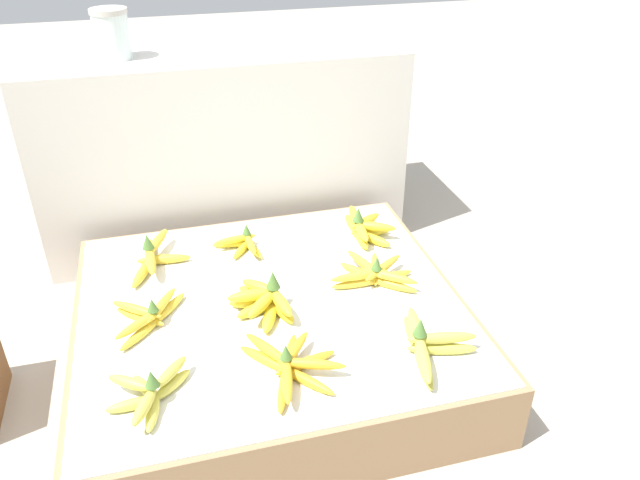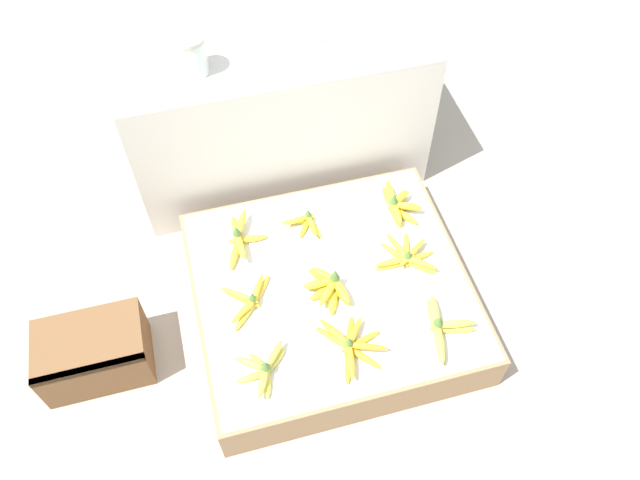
{
  "view_description": "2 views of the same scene",
  "coord_description": "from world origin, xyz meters",
  "px_view_note": "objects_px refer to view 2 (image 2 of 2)",
  "views": [
    {
      "loc": [
        -0.22,
        -1.35,
        1.2
      ],
      "look_at": [
        0.15,
        0.02,
        0.35
      ],
      "focal_mm": 35.0,
      "sensor_mm": 36.0,
      "label": 1
    },
    {
      "loc": [
        -0.37,
        -1.21,
        2.19
      ],
      "look_at": [
        -0.01,
        0.13,
        0.3
      ],
      "focal_mm": 35.0,
      "sensor_mm": 36.0,
      "label": 2
    }
  ],
  "objects_px": {
    "banana_bunch_front_left": "(263,369)",
    "banana_bunch_back_midright": "(398,205)",
    "banana_bunch_middle_left": "(248,300)",
    "glass_jar": "(192,55)",
    "banana_bunch_front_midleft": "(351,345)",
    "banana_bunch_back_left": "(240,238)",
    "wooden_crate": "(94,353)",
    "banana_bunch_middle_midright": "(406,257)",
    "banana_bunch_front_midright": "(442,328)",
    "banana_bunch_middle_midleft": "(328,287)",
    "banana_bunch_back_midleft": "(305,222)",
    "foam_tray_white": "(372,40)"
  },
  "relations": [
    {
      "from": "banana_bunch_middle_midright",
      "to": "glass_jar",
      "type": "distance_m",
      "value": 1.1
    },
    {
      "from": "banana_bunch_back_midright",
      "to": "glass_jar",
      "type": "bearing_deg",
      "value": 146.6
    },
    {
      "from": "banana_bunch_front_midright",
      "to": "banana_bunch_back_midleft",
      "type": "relative_size",
      "value": 1.91
    },
    {
      "from": "banana_bunch_front_midright",
      "to": "banana_bunch_front_left",
      "type": "bearing_deg",
      "value": 178.65
    },
    {
      "from": "wooden_crate",
      "to": "banana_bunch_front_midright",
      "type": "height_order",
      "value": "banana_bunch_front_midright"
    },
    {
      "from": "banana_bunch_front_midleft",
      "to": "banana_bunch_back_left",
      "type": "relative_size",
      "value": 0.99
    },
    {
      "from": "banana_bunch_middle_left",
      "to": "banana_bunch_back_midright",
      "type": "height_order",
      "value": "banana_bunch_back_midright"
    },
    {
      "from": "banana_bunch_front_midleft",
      "to": "banana_bunch_front_midright",
      "type": "bearing_deg",
      "value": -4.14
    },
    {
      "from": "banana_bunch_front_midright",
      "to": "foam_tray_white",
      "type": "xyz_separation_m",
      "value": [
        0.04,
        1.04,
        0.47
      ]
    },
    {
      "from": "banana_bunch_middle_left",
      "to": "banana_bunch_front_midright",
      "type": "bearing_deg",
      "value": -24.96
    },
    {
      "from": "banana_bunch_middle_midright",
      "to": "wooden_crate",
      "type": "bearing_deg",
      "value": -178.24
    },
    {
      "from": "banana_bunch_front_midleft",
      "to": "banana_bunch_middle_midleft",
      "type": "distance_m",
      "value": 0.25
    },
    {
      "from": "banana_bunch_front_left",
      "to": "banana_bunch_back_midright",
      "type": "distance_m",
      "value": 0.88
    },
    {
      "from": "banana_bunch_middle_midleft",
      "to": "banana_bunch_back_midright",
      "type": "xyz_separation_m",
      "value": [
        0.38,
        0.31,
        -0.0
      ]
    },
    {
      "from": "wooden_crate",
      "to": "banana_bunch_back_midright",
      "type": "distance_m",
      "value": 1.3
    },
    {
      "from": "banana_bunch_middle_left",
      "to": "wooden_crate",
      "type": "bearing_deg",
      "value": -179.28
    },
    {
      "from": "banana_bunch_front_midright",
      "to": "banana_bunch_middle_midright",
      "type": "distance_m",
      "value": 0.33
    },
    {
      "from": "wooden_crate",
      "to": "glass_jar",
      "type": "height_order",
      "value": "glass_jar"
    },
    {
      "from": "wooden_crate",
      "to": "banana_bunch_front_left",
      "type": "distance_m",
      "value": 0.65
    },
    {
      "from": "banana_bunch_back_midleft",
      "to": "banana_bunch_back_left",
      "type": "bearing_deg",
      "value": -177.33
    },
    {
      "from": "banana_bunch_back_midright",
      "to": "banana_bunch_back_midleft",
      "type": "bearing_deg",
      "value": 177.81
    },
    {
      "from": "banana_bunch_back_left",
      "to": "banana_bunch_middle_midright",
      "type": "bearing_deg",
      "value": -22.84
    },
    {
      "from": "banana_bunch_middle_left",
      "to": "banana_bunch_back_left",
      "type": "bearing_deg",
      "value": 85.72
    },
    {
      "from": "banana_bunch_middle_left",
      "to": "glass_jar",
      "type": "height_order",
      "value": "glass_jar"
    },
    {
      "from": "banana_bunch_middle_left",
      "to": "banana_bunch_front_left",
      "type": "bearing_deg",
      "value": -90.97
    },
    {
      "from": "banana_bunch_middle_midright",
      "to": "banana_bunch_middle_left",
      "type": "bearing_deg",
      "value": -177.26
    },
    {
      "from": "banana_bunch_middle_midleft",
      "to": "banana_bunch_back_midright",
      "type": "height_order",
      "value": "banana_bunch_middle_midleft"
    },
    {
      "from": "banana_bunch_back_left",
      "to": "foam_tray_white",
      "type": "xyz_separation_m",
      "value": [
        0.66,
        0.45,
        0.47
      ]
    },
    {
      "from": "wooden_crate",
      "to": "banana_bunch_middle_midleft",
      "type": "xyz_separation_m",
      "value": [
        0.88,
        -0.02,
        0.12
      ]
    },
    {
      "from": "banana_bunch_front_left",
      "to": "glass_jar",
      "type": "distance_m",
      "value": 1.15
    },
    {
      "from": "banana_bunch_front_left",
      "to": "banana_bunch_back_midright",
      "type": "xyz_separation_m",
      "value": [
        0.68,
        0.56,
        0.0
      ]
    },
    {
      "from": "wooden_crate",
      "to": "banana_bunch_back_midright",
      "type": "xyz_separation_m",
      "value": [
        1.26,
        0.29,
        0.12
      ]
    },
    {
      "from": "banana_bunch_front_midright",
      "to": "banana_bunch_middle_midright",
      "type": "bearing_deg",
      "value": 92.82
    },
    {
      "from": "wooden_crate",
      "to": "banana_bunch_middle_left",
      "type": "height_order",
      "value": "banana_bunch_middle_left"
    },
    {
      "from": "banana_bunch_front_midright",
      "to": "banana_bunch_middle_left",
      "type": "height_order",
      "value": "banana_bunch_front_midright"
    },
    {
      "from": "banana_bunch_middle_left",
      "to": "banana_bunch_middle_midright",
      "type": "bearing_deg",
      "value": 2.74
    },
    {
      "from": "banana_bunch_middle_midright",
      "to": "banana_bunch_back_midright",
      "type": "xyz_separation_m",
      "value": [
        0.05,
        0.25,
        0.01
      ]
    },
    {
      "from": "banana_bunch_middle_left",
      "to": "banana_bunch_back_midleft",
      "type": "distance_m",
      "value": 0.42
    },
    {
      "from": "banana_bunch_front_midright",
      "to": "banana_bunch_back_midright",
      "type": "distance_m",
      "value": 0.58
    },
    {
      "from": "glass_jar",
      "to": "banana_bunch_back_midright",
      "type": "bearing_deg",
      "value": -33.4
    },
    {
      "from": "banana_bunch_front_left",
      "to": "banana_bunch_middle_midright",
      "type": "height_order",
      "value": "banana_bunch_front_left"
    },
    {
      "from": "banana_bunch_middle_midright",
      "to": "banana_bunch_front_midleft",
      "type": "bearing_deg",
      "value": -135.89
    },
    {
      "from": "glass_jar",
      "to": "banana_bunch_middle_left",
      "type": "bearing_deg",
      "value": -89.01
    },
    {
      "from": "wooden_crate",
      "to": "banana_bunch_back_midleft",
      "type": "relative_size",
      "value": 2.67
    },
    {
      "from": "wooden_crate",
      "to": "banana_bunch_front_left",
      "type": "relative_size",
      "value": 1.93
    },
    {
      "from": "banana_bunch_front_left",
      "to": "banana_bunch_back_midright",
      "type": "height_order",
      "value": "banana_bunch_back_midright"
    },
    {
      "from": "wooden_crate",
      "to": "banana_bunch_middle_midright",
      "type": "bearing_deg",
      "value": 1.76
    },
    {
      "from": "banana_bunch_middle_midright",
      "to": "banana_bunch_back_left",
      "type": "xyz_separation_m",
      "value": [
        -0.6,
        0.25,
        0.01
      ]
    },
    {
      "from": "banana_bunch_front_midright",
      "to": "banana_bunch_back_midleft",
      "type": "height_order",
      "value": "banana_bunch_front_midright"
    },
    {
      "from": "banana_bunch_front_left",
      "to": "banana_bunch_middle_midright",
      "type": "xyz_separation_m",
      "value": [
        0.63,
        0.31,
        -0.0
      ]
    }
  ]
}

